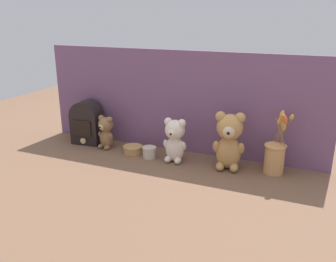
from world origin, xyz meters
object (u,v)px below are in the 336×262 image
teddy_bear_medium (175,139)px  teddy_bear_large (229,140)px  flower_vase (275,155)px  teddy_bear_small (106,132)px  decorative_tin_short (149,152)px  vintage_radio (87,122)px  decorative_tin_tall (133,150)px

teddy_bear_medium → teddy_bear_large: bearing=3.8°
teddy_bear_large → flower_vase: bearing=9.1°
teddy_bear_small → decorative_tin_short: 0.32m
teddy_bear_medium → vintage_radio: bearing=174.1°
vintage_radio → flower_vase: bearing=-0.4°
teddy_bear_medium → decorative_tin_short: bearing=-177.1°
decorative_tin_tall → vintage_radio: bearing=171.4°
teddy_bear_large → teddy_bear_medium: size_ratio=1.25×
teddy_bear_medium → teddy_bear_small: bearing=176.8°
vintage_radio → decorative_tin_tall: size_ratio=2.43×
vintage_radio → decorative_tin_tall: vintage_radio is taller
teddy_bear_small → decorative_tin_tall: bearing=-4.3°
teddy_bear_large → vintage_radio: (-0.92, 0.04, -0.02)m
flower_vase → vintage_radio: flower_vase is taller
teddy_bear_small → flower_vase: 0.99m
teddy_bear_small → flower_vase: size_ratio=0.59×
vintage_radio → decorative_tin_tall: bearing=-8.6°
teddy_bear_medium → flower_vase: flower_vase is taller
flower_vase → teddy_bear_small: bearing=-178.2°
vintage_radio → decorative_tin_short: vintage_radio is taller
teddy_bear_medium → decorative_tin_short: (-0.15, -0.01, -0.10)m
teddy_bear_small → flower_vase: (0.99, 0.03, -0.01)m
flower_vase → decorative_tin_tall: 0.80m
teddy_bear_large → vintage_radio: teddy_bear_large is taller
decorative_tin_tall → teddy_bear_large: bearing=0.8°
vintage_radio → teddy_bear_large: bearing=-2.8°
teddy_bear_large → vintage_radio: 0.92m
teddy_bear_large → decorative_tin_short: bearing=-176.5°
flower_vase → decorative_tin_tall: flower_vase is taller
teddy_bear_small → decorative_tin_tall: 0.21m
flower_vase → decorative_tin_short: flower_vase is taller
teddy_bear_small → vintage_radio: 0.17m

